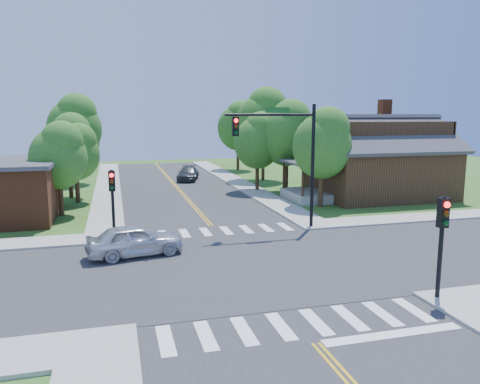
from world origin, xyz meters
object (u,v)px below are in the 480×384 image
object	(u,v)px
signal_mast_ne	(285,146)
car_dgrey	(188,174)
car_silver	(135,241)
house_ne	(378,156)
signal_pole_nw	(112,192)
signal_pole_se	(442,229)

from	to	relation	value
signal_mast_ne	car_dgrey	world-z (taller)	signal_mast_ne
car_silver	house_ne	bearing A→B (deg)	-69.57
car_dgrey	signal_pole_nw	bearing A→B (deg)	-93.33
signal_pole_se	house_ne	size ratio (longest dim) A/B	0.29
signal_mast_ne	car_dgrey	xyz separation A→B (m)	(-2.20, 21.77, -4.18)
signal_mast_ne	signal_pole_nw	distance (m)	9.76
signal_mast_ne	signal_pole_se	xyz separation A→B (m)	(1.69, -11.21, -2.19)
signal_mast_ne	car_dgrey	distance (m)	22.27
signal_mast_ne	car_silver	world-z (taller)	signal_mast_ne
car_silver	signal_pole_nw	bearing A→B (deg)	7.75
signal_mast_ne	signal_pole_se	size ratio (longest dim) A/B	1.89
signal_pole_se	car_dgrey	world-z (taller)	signal_pole_se
signal_mast_ne	house_ne	xyz separation A→B (m)	(11.19, 8.65, -1.52)
signal_pole_se	signal_pole_nw	bearing A→B (deg)	135.00
house_ne	car_dgrey	distance (m)	18.94
signal_mast_ne	signal_pole_se	distance (m)	11.55
signal_mast_ne	signal_pole_nw	world-z (taller)	signal_mast_ne
signal_pole_nw	car_dgrey	size ratio (longest dim) A/B	0.76
signal_pole_se	house_ne	distance (m)	22.03
car_silver	car_dgrey	distance (m)	25.53
signal_pole_nw	car_silver	bearing A→B (deg)	-72.25
house_ne	car_dgrey	bearing A→B (deg)	135.60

